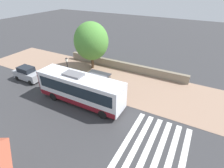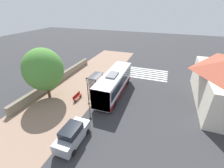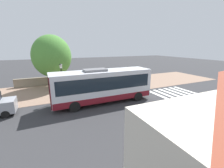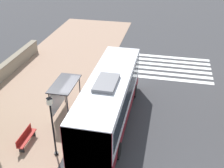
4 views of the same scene
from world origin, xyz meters
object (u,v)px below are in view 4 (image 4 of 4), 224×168
at_px(pedestrian, 103,77).
at_px(bench, 26,138).
at_px(bus, 109,99).
at_px(bus_shelter, 63,89).
at_px(street_lamp_near, 52,122).

xyz_separation_m(pedestrian, bench, (-2.91, -7.82, -0.48)).
height_order(bus, bench, bus).
height_order(bus, bus_shelter, bus).
height_order(bus_shelter, street_lamp_near, street_lamp_near).
bearing_deg(bench, bus_shelter, 72.68).
bearing_deg(street_lamp_near, bench, 166.87).
bearing_deg(pedestrian, street_lamp_near, -95.34).
relative_size(bus_shelter, pedestrian, 1.75).
distance_m(bus_shelter, street_lamp_near, 4.30).
relative_size(bus, bus_shelter, 3.58).
bearing_deg(bus, bus_shelter, 172.84).
relative_size(bus, street_lamp_near, 2.55).
xyz_separation_m(bus, bench, (-4.50, -3.25, -1.39)).
xyz_separation_m(bus_shelter, bench, (-1.14, -3.67, -1.51)).
height_order(bus, street_lamp_near, street_lamp_near).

